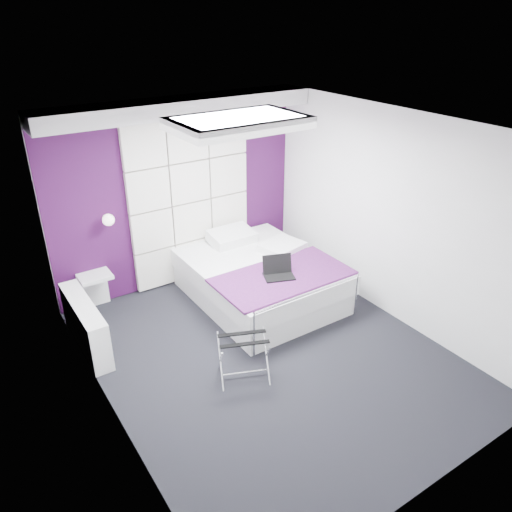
{
  "coord_description": "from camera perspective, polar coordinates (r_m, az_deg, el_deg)",
  "views": [
    {
      "loc": [
        -2.69,
        -3.78,
        3.62
      ],
      "look_at": [
        0.05,
        0.35,
        1.11
      ],
      "focal_mm": 35.0,
      "sensor_mm": 36.0,
      "label": 1
    }
  ],
  "objects": [
    {
      "name": "wall_lamp",
      "position": [
        6.52,
        -16.63,
        4.09
      ],
      "size": [
        0.15,
        0.15,
        0.15
      ],
      "primitive_type": "sphere",
      "color": "white",
      "rests_on": "wall_back"
    },
    {
      "name": "accent_wall",
      "position": [
        6.95,
        -8.83,
        7.01
      ],
      "size": [
        3.58,
        0.02,
        2.58
      ],
      "primitive_type": "cube",
      "color": "#360D38",
      "rests_on": "wall_back"
    },
    {
      "name": "wall_left",
      "position": [
        4.52,
        -17.43,
        -5.38
      ],
      "size": [
        0.0,
        4.4,
        4.4
      ],
      "primitive_type": "plane",
      "rotation": [
        1.57,
        0.0,
        1.57
      ],
      "color": "white",
      "rests_on": "floor"
    },
    {
      "name": "ceiling",
      "position": [
        4.75,
        1.89,
        14.44
      ],
      "size": [
        4.4,
        4.4,
        0.0
      ],
      "primitive_type": "plane",
      "rotation": [
        3.14,
        0.0,
        0.0
      ],
      "color": "white",
      "rests_on": "wall_back"
    },
    {
      "name": "soffit",
      "position": [
        6.43,
        -8.64,
        16.52
      ],
      "size": [
        3.58,
        0.5,
        0.2
      ],
      "primitive_type": "cube",
      "color": "white",
      "rests_on": "wall_back"
    },
    {
      "name": "skylight",
      "position": [
        5.25,
        -2.03,
        15.08
      ],
      "size": [
        1.36,
        0.86,
        0.12
      ],
      "primitive_type": null,
      "color": "white",
      "rests_on": "ceiling"
    },
    {
      "name": "luggage_rack",
      "position": [
        5.42,
        -1.43,
        -11.54
      ],
      "size": [
        0.52,
        0.38,
        0.51
      ],
      "rotation": [
        0.0,
        0.0,
        -0.39
      ],
      "color": "silver",
      "rests_on": "floor"
    },
    {
      "name": "wall_back",
      "position": [
        6.95,
        -8.86,
        7.03
      ],
      "size": [
        3.6,
        0.0,
        3.6
      ],
      "primitive_type": "plane",
      "rotation": [
        1.57,
        0.0,
        0.0
      ],
      "color": "white",
      "rests_on": "floor"
    },
    {
      "name": "floor",
      "position": [
        5.88,
        1.51,
        -11.14
      ],
      "size": [
        4.4,
        4.4,
        0.0
      ],
      "primitive_type": "plane",
      "color": "black",
      "rests_on": "ground"
    },
    {
      "name": "headboard",
      "position": [
        7.01,
        -7.47,
        6.14
      ],
      "size": [
        1.8,
        0.08,
        2.3
      ],
      "primitive_type": null,
      "color": "white",
      "rests_on": "wall_back"
    },
    {
      "name": "nightstand",
      "position": [
        6.73,
        -17.94,
        -2.25
      ],
      "size": [
        0.41,
        0.32,
        0.05
      ],
      "primitive_type": "cube",
      "color": "white",
      "rests_on": "wall_back"
    },
    {
      "name": "wall_right",
      "position": [
        6.31,
        15.23,
        4.3
      ],
      "size": [
        0.0,
        4.4,
        4.4
      ],
      "primitive_type": "plane",
      "rotation": [
        1.57,
        0.0,
        -1.57
      ],
      "color": "white",
      "rests_on": "floor"
    },
    {
      "name": "bed",
      "position": [
        6.76,
        0.4,
        -2.5
      ],
      "size": [
        1.72,
        2.08,
        0.73
      ],
      "color": "white",
      "rests_on": "floor"
    },
    {
      "name": "radiator",
      "position": [
        6.15,
        -18.9,
        -7.48
      ],
      "size": [
        0.22,
        1.2,
        0.6
      ],
      "primitive_type": "cube",
      "color": "white",
      "rests_on": "floor"
    },
    {
      "name": "laptop",
      "position": [
        6.22,
        2.37,
        -1.74
      ],
      "size": [
        0.37,
        0.26,
        0.26
      ],
      "rotation": [
        0.0,
        0.0,
        -0.35
      ],
      "color": "black",
      "rests_on": "bed"
    }
  ]
}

